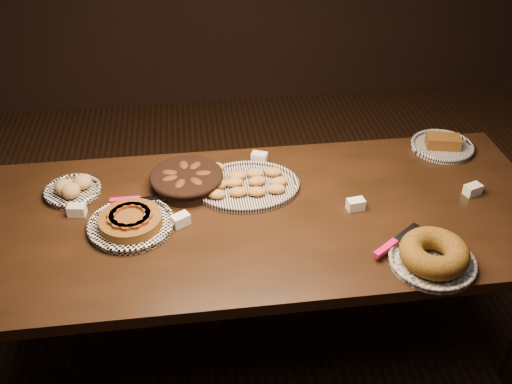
{
  "coord_description": "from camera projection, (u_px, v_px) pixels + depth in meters",
  "views": [
    {
      "loc": [
        -0.25,
        -1.8,
        2.18
      ],
      "look_at": [
        -0.01,
        0.05,
        0.82
      ],
      "focal_mm": 40.0,
      "sensor_mm": 36.0,
      "label": 1
    }
  ],
  "objects": [
    {
      "name": "ground",
      "position": [
        259.0,
        335.0,
        2.75
      ],
      "size": [
        5.0,
        5.0,
        0.0
      ],
      "primitive_type": "plane",
      "color": "black",
      "rests_on": "ground"
    },
    {
      "name": "buffet_table",
      "position": [
        259.0,
        227.0,
        2.36
      ],
      "size": [
        2.4,
        1.0,
        0.75
      ],
      "color": "black",
      "rests_on": "ground"
    },
    {
      "name": "apple_tart_plate",
      "position": [
        131.0,
        222.0,
        2.23
      ],
      "size": [
        0.35,
        0.34,
        0.06
      ],
      "rotation": [
        0.0,
        0.0,
        -0.15
      ],
      "color": "white",
      "rests_on": "buffet_table"
    },
    {
      "name": "madeleine_platter",
      "position": [
        246.0,
        184.0,
        2.44
      ],
      "size": [
        0.45,
        0.36,
        0.05
      ],
      "rotation": [
        0.0,
        0.0,
        -0.25
      ],
      "color": "black",
      "rests_on": "buffet_table"
    },
    {
      "name": "bundt_cake_plate",
      "position": [
        433.0,
        256.0,
        2.05
      ],
      "size": [
        0.37,
        0.36,
        0.1
      ],
      "rotation": [
        0.0,
        0.0,
        0.23
      ],
      "color": "black",
      "rests_on": "buffet_table"
    },
    {
      "name": "croissant_basket",
      "position": [
        187.0,
        179.0,
        2.43
      ],
      "size": [
        0.34,
        0.34,
        0.08
      ],
      "rotation": [
        0.0,
        0.0,
        0.21
      ],
      "color": "black",
      "rests_on": "buffet_table"
    },
    {
      "name": "bread_roll_plate",
      "position": [
        73.0,
        189.0,
        2.4
      ],
      "size": [
        0.24,
        0.24,
        0.08
      ],
      "rotation": [
        0.0,
        0.0,
        0.05
      ],
      "color": "white",
      "rests_on": "buffet_table"
    },
    {
      "name": "loaf_plate",
      "position": [
        442.0,
        145.0,
        2.7
      ],
      "size": [
        0.29,
        0.29,
        0.07
      ],
      "rotation": [
        0.0,
        0.0,
        -0.23
      ],
      "color": "black",
      "rests_on": "buffet_table"
    },
    {
      "name": "tent_cards",
      "position": [
        271.0,
        195.0,
        2.37
      ],
      "size": [
        1.72,
        0.48,
        0.04
      ],
      "color": "white",
      "rests_on": "buffet_table"
    }
  ]
}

